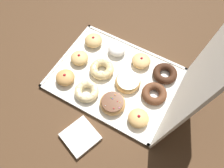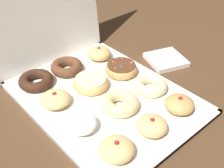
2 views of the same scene
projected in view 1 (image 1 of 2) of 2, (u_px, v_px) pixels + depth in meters
ground_plane at (115, 78)px, 1.12m from camera, size 3.00×3.00×0.00m
donut_box at (115, 78)px, 1.11m from camera, size 0.43×0.56×0.01m
box_lid_open at (198, 75)px, 0.79m from camera, size 0.43×0.08×0.58m
jelly_filled_donut_0 at (94, 40)px, 1.19m from camera, size 0.09×0.09×0.05m
jelly_filled_donut_1 at (79, 58)px, 1.14m from camera, size 0.09×0.09×0.05m
jelly_filled_donut_2 at (65, 78)px, 1.08m from camera, size 0.09×0.09×0.05m
powdered_filled_donut_3 at (117, 49)px, 1.16m from camera, size 0.09×0.09×0.04m
cruller_donut_4 at (102, 68)px, 1.11m from camera, size 0.12×0.12×0.04m
cruller_donut_5 at (87, 91)px, 1.05m from camera, size 0.11×0.11×0.04m
jelly_filled_donut_6 at (141, 61)px, 1.13m from camera, size 0.09×0.09×0.05m
glazed_ring_donut_7 at (127, 83)px, 1.07m from camera, size 0.12×0.12×0.03m
sprinkle_donut_8 at (113, 103)px, 1.02m from camera, size 0.11×0.11×0.04m
chocolate_cake_ring_donut_9 at (165, 74)px, 1.10m from camera, size 0.11×0.11×0.03m
chocolate_cake_ring_donut_10 at (154, 94)px, 1.05m from camera, size 0.11×0.11×0.03m
jelly_filled_donut_11 at (138, 118)px, 0.99m from camera, size 0.09×0.09×0.05m
napkin_stack at (80, 137)px, 0.97m from camera, size 0.16×0.16×0.02m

